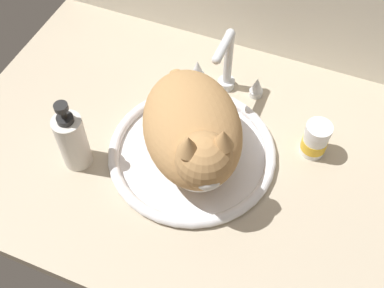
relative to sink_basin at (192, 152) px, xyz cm
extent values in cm
cube|color=#B7A88E|center=(3.94, 1.23, -2.50)|extent=(113.26, 70.45, 3.00)
torus|color=white|center=(0.00, 0.00, 0.15)|extent=(35.88, 35.88, 2.29)
cylinder|color=white|center=(0.00, 0.00, -0.70)|extent=(32.44, 32.44, 0.60)
cylinder|color=silver|center=(0.00, 21.75, -0.02)|extent=(4.00, 4.00, 1.95)
cylinder|color=silver|center=(0.00, 21.75, 8.10)|extent=(2.00, 2.00, 14.29)
sphere|color=silver|center=(0.00, 21.75, 15.24)|extent=(2.20, 2.20, 2.20)
cylinder|color=silver|center=(0.00, 17.54, 15.24)|extent=(2.00, 8.42, 2.00)
sphere|color=silver|center=(0.00, 13.33, 15.24)|extent=(2.10, 2.10, 2.10)
cylinder|color=silver|center=(-7.41, 21.75, -0.20)|extent=(3.20, 3.20, 1.60)
cone|color=silver|center=(-7.41, 21.75, 2.55)|extent=(2.88, 2.88, 3.90)
cylinder|color=silver|center=(7.41, 21.75, -0.20)|extent=(3.20, 3.20, 1.60)
cone|color=silver|center=(7.41, 21.75, 2.55)|extent=(2.88, 2.88, 3.90)
ellipsoid|color=tan|center=(0.00, 0.00, 8.74)|extent=(31.90, 34.62, 14.90)
sphere|color=tan|center=(6.19, -9.62, 13.71)|extent=(10.50, 10.50, 10.50)
cone|color=tan|center=(8.84, -7.92, 19.36)|extent=(3.99, 3.99, 3.94)
cone|color=tan|center=(3.54, -11.33, 19.36)|extent=(3.99, 3.99, 3.94)
ellipsoid|color=silver|center=(8.32, -12.94, 12.66)|extent=(5.41, 5.04, 3.36)
ellipsoid|color=silver|center=(5.42, -8.42, 8.00)|extent=(13.37, 12.55, 8.19)
cylinder|color=tan|center=(-8.32, 12.94, 2.90)|extent=(8.51, 10.78, 3.20)
cylinder|color=silver|center=(-21.94, -10.31, 5.63)|extent=(6.01, 6.01, 13.25)
cylinder|color=black|center=(-21.94, -10.31, 12.85)|extent=(3.31, 3.31, 1.20)
cylinder|color=black|center=(-21.94, -10.31, 14.60)|extent=(1.20, 1.20, 2.31)
cylinder|color=black|center=(-21.94, -10.31, 16.36)|extent=(2.71, 2.71, 1.20)
cylinder|color=white|center=(23.63, 10.68, 2.36)|extent=(5.23, 5.23, 6.71)
cylinder|color=gold|center=(23.63, 10.68, 1.82)|extent=(5.39, 5.39, 2.68)
cylinder|color=white|center=(23.63, 10.68, 6.65)|extent=(5.49, 5.49, 1.88)
camera|label=1|loc=(22.11, -54.50, 83.77)|focal=44.83mm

